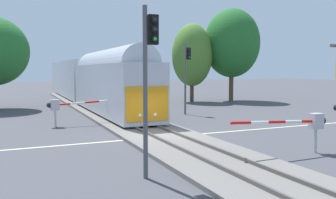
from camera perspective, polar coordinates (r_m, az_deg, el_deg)
The scene contains 10 objects.
ground_plane at distance 19.77m, azimuth -1.16°, elevation -6.13°, with size 220.00×220.00×0.00m, color #47474C.
road_centre_stripe at distance 19.77m, azimuth -1.16°, elevation -6.12°, with size 44.00×0.20×0.01m.
railway_track at distance 19.75m, azimuth -1.16°, elevation -5.86°, with size 4.40×80.00×0.32m.
commuter_train at distance 39.86m, azimuth -13.00°, elevation 3.25°, with size 3.04×41.24×5.16m.
crossing_gate_near at distance 16.87m, azimuth 21.71°, elevation -3.51°, with size 5.11×0.40×1.80m.
crossing_gate_far at distance 24.47m, azimuth -16.52°, elevation -0.89°, with size 5.47×0.40×1.80m.
traffic_signal_median at distance 11.97m, azimuth -3.10°, elevation 5.75°, with size 0.53×0.38×5.89m.
traffic_signal_far_side at distance 29.82m, azimuth 3.08°, elevation 5.19°, with size 0.53×0.38×5.94m.
oak_far_right at distance 41.66m, azimuth 3.92°, elevation 7.18°, with size 4.76×4.76×9.18m.
maple_right_background at distance 43.76m, azimuth 10.29°, elevation 8.96°, with size 6.70×6.70×11.16m.
Camera 1 is at (-7.46, -17.93, 3.72)m, focal length 37.66 mm.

